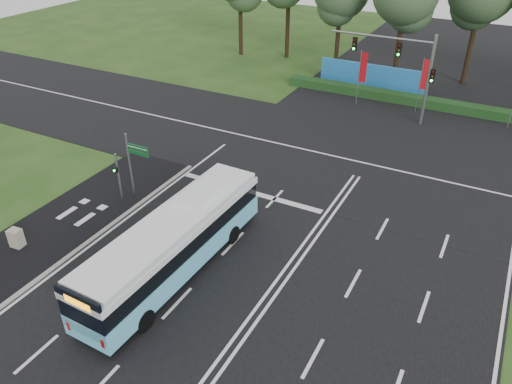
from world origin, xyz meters
TOP-DOWN VIEW (x-y plane):
  - ground at (0.00, 0.00)m, footprint 120.00×120.00m
  - road_main at (0.00, 0.00)m, footprint 20.00×120.00m
  - road_cross at (0.00, 12.00)m, footprint 120.00×14.00m
  - bike_path at (-12.50, -3.00)m, footprint 5.00×18.00m
  - kerb_strip at (-10.10, -3.00)m, footprint 0.25×18.00m
  - city_bus at (-4.61, -3.15)m, footprint 2.77×11.71m
  - pedestrian_signal at (-11.46, 0.70)m, footprint 0.28×0.40m
  - street_sign at (-10.84, 1.52)m, footprint 1.58×0.12m
  - utility_cabinet at (-13.12, -5.43)m, footprint 0.69×0.60m
  - banner_flag_left at (-3.64, 22.14)m, footprint 0.67×0.23m
  - banner_flag_mid at (1.29, 22.91)m, footprint 0.68×0.07m
  - traffic_light_gantry at (0.21, 20.50)m, footprint 8.41×0.28m
  - hedge at (0.00, 24.50)m, footprint 22.00×1.20m
  - blue_hoarding at (-4.00, 27.00)m, footprint 10.00×0.30m

SIDE VIEW (x-z plane):
  - ground at x=0.00m, z-range 0.00..0.00m
  - road_main at x=0.00m, z-range 0.00..0.04m
  - road_cross at x=0.00m, z-range 0.00..0.05m
  - bike_path at x=-12.50m, z-range 0.00..0.06m
  - kerb_strip at x=-10.10m, z-range 0.00..0.12m
  - hedge at x=0.00m, z-range 0.00..0.80m
  - utility_cabinet at x=-13.12m, z-range 0.00..1.07m
  - blue_hoarding at x=-4.00m, z-range 0.00..2.20m
  - pedestrian_signal at x=-11.46m, z-range 0.14..3.19m
  - city_bus at x=-4.61m, z-range 0.01..3.35m
  - street_sign at x=-10.84m, z-range 0.52..4.58m
  - banner_flag_mid at x=1.29m, z-range 0.70..5.27m
  - banner_flag_left at x=-3.64m, z-range 0.71..5.40m
  - traffic_light_gantry at x=0.21m, z-range 1.16..8.16m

